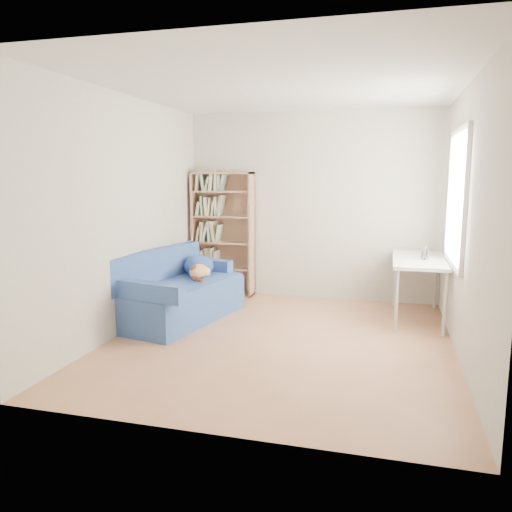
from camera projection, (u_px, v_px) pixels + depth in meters
The scene contains 6 objects.
ground at pixel (280, 341), 5.26m from camera, with size 4.00×4.00×0.00m, color #AD714E.
room_shell at pixel (292, 185), 5.01m from camera, with size 3.54×4.04×2.62m.
sofa at pixel (180, 292), 6.04m from camera, with size 1.14×1.87×0.85m.
bookshelf at pixel (223, 239), 7.22m from camera, with size 0.89×0.28×1.78m.
desk at pixel (419, 264), 5.96m from camera, with size 0.61×1.32×0.75m.
pen_cup at pixel (425, 254), 5.86m from camera, with size 0.08×0.08×0.16m.
Camera 1 is at (1.07, -4.95, 1.73)m, focal length 35.00 mm.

